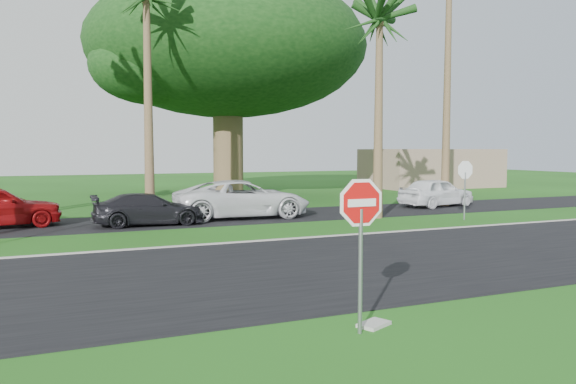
{
  "coord_description": "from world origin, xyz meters",
  "views": [
    {
      "loc": [
        -4.0,
        -10.61,
        2.92
      ],
      "look_at": [
        1.9,
        3.2,
        1.8
      ],
      "focal_mm": 35.0,
      "sensor_mm": 36.0,
      "label": 1
    }
  ],
  "objects_px": {
    "car_minivan": "(242,199)",
    "stop_sign_far": "(465,178)",
    "stop_sign_near": "(361,223)",
    "car_pickup": "(436,193)",
    "car_dark": "(149,210)"
  },
  "relations": [
    {
      "from": "car_minivan",
      "to": "stop_sign_far",
      "type": "bearing_deg",
      "value": -114.4
    },
    {
      "from": "stop_sign_near",
      "to": "stop_sign_far",
      "type": "bearing_deg",
      "value": 43.73
    },
    {
      "from": "stop_sign_far",
      "to": "car_minivan",
      "type": "bearing_deg",
      "value": -27.0
    },
    {
      "from": "car_minivan",
      "to": "car_pickup",
      "type": "xyz_separation_m",
      "value": [
        10.73,
        0.63,
        -0.07
      ]
    },
    {
      "from": "stop_sign_far",
      "to": "car_pickup",
      "type": "distance_m",
      "value": 5.53
    },
    {
      "from": "car_dark",
      "to": "stop_sign_near",
      "type": "bearing_deg",
      "value": -174.36
    },
    {
      "from": "car_dark",
      "to": "car_pickup",
      "type": "distance_m",
      "value": 14.92
    },
    {
      "from": "stop_sign_near",
      "to": "car_minivan",
      "type": "height_order",
      "value": "stop_sign_near"
    },
    {
      "from": "car_minivan",
      "to": "car_pickup",
      "type": "height_order",
      "value": "car_minivan"
    },
    {
      "from": "stop_sign_far",
      "to": "car_pickup",
      "type": "bearing_deg",
      "value": -115.76
    },
    {
      "from": "stop_sign_near",
      "to": "car_pickup",
      "type": "relative_size",
      "value": 0.6
    },
    {
      "from": "stop_sign_near",
      "to": "car_dark",
      "type": "distance_m",
      "value": 14.49
    },
    {
      "from": "stop_sign_far",
      "to": "car_dark",
      "type": "height_order",
      "value": "stop_sign_far"
    },
    {
      "from": "car_minivan",
      "to": "stop_sign_near",
      "type": "bearing_deg",
      "value": 171.01
    },
    {
      "from": "car_dark",
      "to": "car_pickup",
      "type": "bearing_deg",
      "value": -82.54
    }
  ]
}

